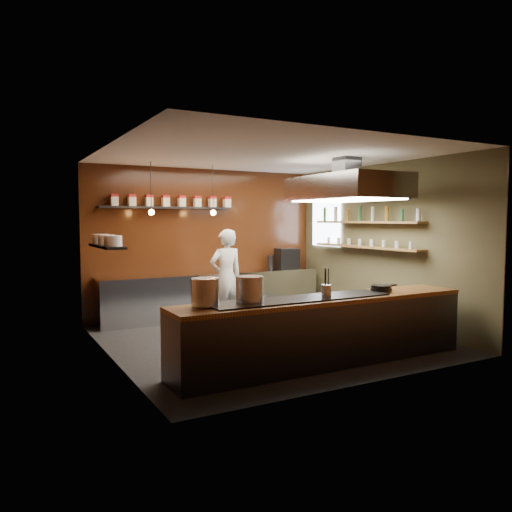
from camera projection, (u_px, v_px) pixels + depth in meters
floor at (267, 339)px, 8.22m from camera, size 5.00×5.00×0.00m
back_wall at (207, 242)px, 10.30m from camera, size 5.00×0.00×5.00m
left_wall at (111, 254)px, 6.91m from camera, size 0.00×5.00×5.00m
right_wall at (383, 245)px, 9.30m from camera, size 0.00×5.00×5.00m
ceiling at (267, 155)px, 8.00m from camera, size 5.00×5.00×0.00m
window_pane at (326, 223)px, 10.74m from camera, size 0.00×1.00×1.00m
prep_counter at (213, 295)px, 10.08m from camera, size 4.60×0.65×0.90m
pass_counter at (325, 330)px, 6.78m from camera, size 4.40×0.72×0.94m
tin_shelf at (166, 208)px, 9.69m from camera, size 2.60×0.26×0.04m
plate_shelf at (107, 246)px, 7.86m from camera, size 0.30×1.40×0.04m
bottle_shelf_upper at (366, 222)px, 9.46m from camera, size 0.26×2.80×0.04m
bottle_shelf_lower at (365, 247)px, 9.49m from camera, size 0.26×2.80×0.04m
extractor_hood at (346, 187)px, 8.30m from camera, size 1.20×2.00×0.72m
pendant_left at (151, 209)px, 8.88m from camera, size 0.10×0.10×0.95m
pendant_right at (213, 210)px, 9.45m from camera, size 0.10×0.10×0.95m
storage_tins at (174, 201)px, 9.75m from camera, size 2.43×0.13×0.22m
plate_stacks at (107, 240)px, 7.85m from camera, size 0.26×1.16×0.16m
bottles at (366, 215)px, 9.45m from camera, size 0.06×2.66×0.24m
wine_glasses at (366, 242)px, 9.48m from camera, size 0.07×2.37×0.13m
stockpot_large at (205, 292)px, 6.00m from camera, size 0.42×0.42×0.33m
stockpot_small at (250, 289)px, 6.21m from camera, size 0.36×0.36×0.33m
utensil_crock at (326, 291)px, 6.63m from camera, size 0.17×0.17×0.17m
frying_pan at (381, 288)px, 7.26m from camera, size 0.48×0.31×0.08m
butter_jar at (388, 289)px, 7.20m from camera, size 0.12×0.12×0.08m
espresso_machine at (287, 258)px, 10.89m from camera, size 0.50×0.49×0.44m
chef at (226, 277)px, 9.39m from camera, size 0.66×0.45×1.79m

